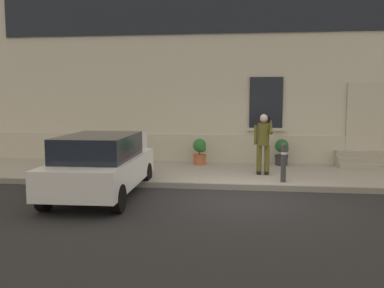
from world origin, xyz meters
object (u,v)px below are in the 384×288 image
object	(u,v)px
bollard_near_person	(284,161)
planter_olive	(120,150)
planter_charcoal	(282,151)
hatchback_car_white	(101,164)
planter_terracotta	(200,151)
person_on_phone	(263,140)

from	to	relation	value
bollard_near_person	planter_olive	world-z (taller)	bollard_near_person
bollard_near_person	planter_charcoal	world-z (taller)	bollard_near_person
hatchback_car_white	planter_terracotta	world-z (taller)	hatchback_car_white
person_on_phone	planter_terracotta	world-z (taller)	person_on_phone
bollard_near_person	planter_olive	size ratio (longest dim) A/B	1.22
bollard_near_person	planter_olive	xyz separation A→B (m)	(-5.19, 2.49, -0.11)
planter_olive	planter_charcoal	xyz separation A→B (m)	(5.39, 0.31, 0.00)
planter_terracotta	hatchback_car_white	bearing A→B (deg)	-114.97
bollard_near_person	planter_charcoal	bearing A→B (deg)	86.02
planter_terracotta	planter_charcoal	xyz separation A→B (m)	(2.69, 0.20, 0.00)
bollard_near_person	person_on_phone	distance (m)	1.20
person_on_phone	hatchback_car_white	bearing A→B (deg)	-155.63
hatchback_car_white	planter_charcoal	xyz separation A→B (m)	(4.62, 4.34, -0.18)
hatchback_car_white	bollard_near_person	world-z (taller)	hatchback_car_white
planter_charcoal	person_on_phone	bearing A→B (deg)	-110.97
bollard_near_person	planter_charcoal	xyz separation A→B (m)	(0.19, 2.80, -0.11)
planter_terracotta	bollard_near_person	bearing A→B (deg)	-46.10
bollard_near_person	person_on_phone	xyz separation A→B (m)	(-0.49, 1.00, 0.44)
planter_olive	planter_charcoal	world-z (taller)	same
bollard_near_person	person_on_phone	bearing A→B (deg)	116.15
hatchback_car_white	planter_charcoal	world-z (taller)	hatchback_car_white
hatchback_car_white	planter_charcoal	size ratio (longest dim) A/B	4.78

